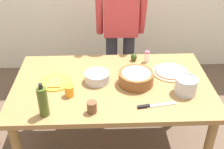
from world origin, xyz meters
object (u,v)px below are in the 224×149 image
(plate_with_slice, at_px, (56,82))
(popcorn_bowl, at_px, (136,77))
(dining_table, at_px, (112,92))
(chef_knife, at_px, (152,106))
(avocado, at_px, (134,57))
(pizza_raw_on_board, at_px, (170,72))
(salt_shaker, at_px, (147,57))
(cup_orange, at_px, (69,91))
(steel_pot, at_px, (186,85))
(mixing_bowl_steel, at_px, (97,77))
(olive_oil_bottle, at_px, (43,101))
(person_cook, at_px, (121,26))
(cup_small_brown, at_px, (92,107))

(plate_with_slice, bearing_deg, popcorn_bowl, -2.86)
(dining_table, height_order, plate_with_slice, plate_with_slice)
(chef_knife, height_order, avocado, avocado)
(pizza_raw_on_board, xyz_separation_m, salt_shaker, (-0.18, 0.20, 0.04))
(popcorn_bowl, distance_m, cup_orange, 0.54)
(dining_table, xyz_separation_m, steel_pot, (0.56, -0.15, 0.16))
(popcorn_bowl, height_order, mixing_bowl_steel, popcorn_bowl)
(cup_orange, bearing_deg, olive_oil_bottle, -125.55)
(mixing_bowl_steel, bearing_deg, popcorn_bowl, -7.58)
(plate_with_slice, xyz_separation_m, cup_orange, (0.13, -0.18, 0.03))
(person_cook, distance_m, cup_small_brown, 1.15)
(chef_knife, xyz_separation_m, avocado, (-0.06, 0.67, 0.03))
(dining_table, relative_size, cup_orange, 18.82)
(plate_with_slice, xyz_separation_m, avocado, (0.67, 0.34, 0.03))
(dining_table, height_order, salt_shaker, salt_shaker)
(pizza_raw_on_board, height_order, chef_knife, pizza_raw_on_board)
(plate_with_slice, height_order, steel_pot, steel_pot)
(olive_oil_bottle, height_order, cup_orange, olive_oil_bottle)
(person_cook, distance_m, popcorn_bowl, 0.78)
(cup_small_brown, bearing_deg, person_cook, 76.41)
(mixing_bowl_steel, xyz_separation_m, avocado, (0.33, 0.33, -0.01))
(avocado, bearing_deg, olive_oil_bottle, -133.56)
(steel_pot, relative_size, salt_shaker, 1.64)
(person_cook, xyz_separation_m, pizza_raw_on_board, (0.39, -0.62, -0.17))
(pizza_raw_on_board, bearing_deg, cup_orange, -160.64)
(olive_oil_bottle, distance_m, salt_shaker, 1.08)
(pizza_raw_on_board, relative_size, cup_small_brown, 3.64)
(avocado, bearing_deg, person_cook, 103.98)
(plate_with_slice, bearing_deg, person_cook, 52.17)
(plate_with_slice, relative_size, salt_shaker, 2.45)
(dining_table, xyz_separation_m, olive_oil_bottle, (-0.48, -0.37, 0.20))
(popcorn_bowl, height_order, cup_orange, popcorn_bowl)
(person_cook, height_order, mixing_bowl_steel, person_cook)
(popcorn_bowl, xyz_separation_m, cup_small_brown, (-0.35, -0.34, -0.02))
(dining_table, relative_size, salt_shaker, 15.09)
(person_cook, bearing_deg, dining_table, -98.51)
(dining_table, relative_size, avocado, 22.86)
(dining_table, relative_size, mixing_bowl_steel, 8.00)
(pizza_raw_on_board, bearing_deg, person_cook, 122.29)
(popcorn_bowl, bearing_deg, avocado, 86.68)
(person_cook, relative_size, olive_oil_bottle, 6.33)
(plate_with_slice, xyz_separation_m, cup_small_brown, (0.30, -0.38, 0.03))
(steel_pot, relative_size, cup_small_brown, 2.04)
(popcorn_bowl, height_order, avocado, popcorn_bowl)
(popcorn_bowl, relative_size, avocado, 4.00)
(popcorn_bowl, bearing_deg, person_cook, 95.72)
(steel_pot, relative_size, chef_knife, 0.60)
(mixing_bowl_steel, distance_m, salt_shaker, 0.54)
(pizza_raw_on_board, xyz_separation_m, popcorn_bowl, (-0.31, -0.15, 0.05))
(steel_pot, height_order, salt_shaker, steel_pot)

